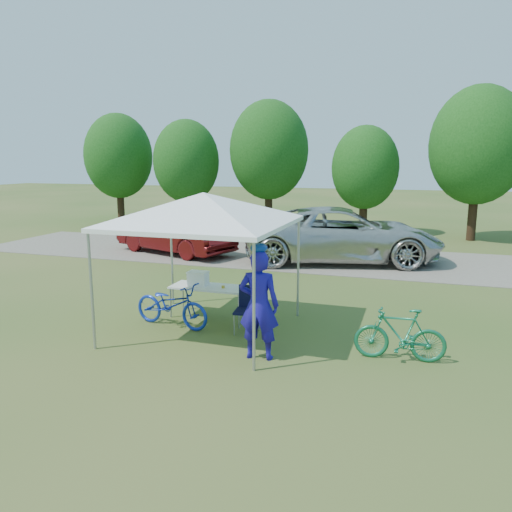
{
  "coord_description": "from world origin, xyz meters",
  "views": [
    {
      "loc": [
        3.87,
        -8.64,
        3.34
      ],
      "look_at": [
        0.39,
        2.0,
        1.17
      ],
      "focal_mm": 35.0,
      "sensor_mm": 36.0,
      "label": 1
    }
  ],
  "objects_px": {
    "sedan": "(175,232)",
    "bike_blue": "(172,305)",
    "bike_green": "(400,334)",
    "minivan": "(342,234)",
    "folding_table": "(209,288)",
    "folding_chair": "(248,305)",
    "cooler": "(198,278)",
    "cyclist": "(259,305)"
  },
  "relations": [
    {
      "from": "folding_chair",
      "to": "bike_green",
      "type": "bearing_deg",
      "value": -18.86
    },
    {
      "from": "folding_chair",
      "to": "bike_green",
      "type": "height_order",
      "value": "bike_green"
    },
    {
      "from": "folding_table",
      "to": "cyclist",
      "type": "bearing_deg",
      "value": -47.17
    },
    {
      "from": "cooler",
      "to": "minivan",
      "type": "relative_size",
      "value": 0.07
    },
    {
      "from": "sedan",
      "to": "folding_table",
      "type": "bearing_deg",
      "value": -128.21
    },
    {
      "from": "minivan",
      "to": "sedan",
      "type": "relative_size",
      "value": 1.38
    },
    {
      "from": "cooler",
      "to": "folding_table",
      "type": "bearing_deg",
      "value": 0.0
    },
    {
      "from": "bike_green",
      "to": "minivan",
      "type": "height_order",
      "value": "minivan"
    },
    {
      "from": "folding_table",
      "to": "cooler",
      "type": "bearing_deg",
      "value": -180.0
    },
    {
      "from": "folding_chair",
      "to": "bike_green",
      "type": "xyz_separation_m",
      "value": [
        2.9,
        -0.6,
        -0.08
      ]
    },
    {
      "from": "cooler",
      "to": "bike_blue",
      "type": "xyz_separation_m",
      "value": [
        -0.22,
        -0.82,
        -0.38
      ]
    },
    {
      "from": "bike_green",
      "to": "sedan",
      "type": "xyz_separation_m",
      "value": [
        -8.1,
        7.61,
        0.33
      ]
    },
    {
      "from": "bike_blue",
      "to": "bike_green",
      "type": "xyz_separation_m",
      "value": [
        4.46,
        -0.38,
        -0.0
      ]
    },
    {
      "from": "minivan",
      "to": "cyclist",
      "type": "bearing_deg",
      "value": 165.12
    },
    {
      "from": "bike_green",
      "to": "sedan",
      "type": "bearing_deg",
      "value": -137.28
    },
    {
      "from": "folding_chair",
      "to": "sedan",
      "type": "bearing_deg",
      "value": 119.51
    },
    {
      "from": "cyclist",
      "to": "bike_green",
      "type": "height_order",
      "value": "cyclist"
    },
    {
      "from": "bike_blue",
      "to": "bike_green",
      "type": "relative_size",
      "value": 1.14
    },
    {
      "from": "cyclist",
      "to": "minivan",
      "type": "relative_size",
      "value": 0.29
    },
    {
      "from": "cyclist",
      "to": "sedan",
      "type": "relative_size",
      "value": 0.4
    },
    {
      "from": "bike_green",
      "to": "minivan",
      "type": "distance_m",
      "value": 8.29
    },
    {
      "from": "folding_chair",
      "to": "cyclist",
      "type": "distance_m",
      "value": 1.45
    },
    {
      "from": "folding_table",
      "to": "folding_chair",
      "type": "relative_size",
      "value": 1.82
    },
    {
      "from": "cyclist",
      "to": "folding_table",
      "type": "bearing_deg",
      "value": -52.1
    },
    {
      "from": "minivan",
      "to": "sedan",
      "type": "xyz_separation_m",
      "value": [
        -5.93,
        -0.37,
        -0.13
      ]
    },
    {
      "from": "cooler",
      "to": "sedan",
      "type": "bearing_deg",
      "value": 121.01
    },
    {
      "from": "minivan",
      "to": "sedan",
      "type": "height_order",
      "value": "minivan"
    },
    {
      "from": "sedan",
      "to": "bike_blue",
      "type": "bearing_deg",
      "value": -134.18
    },
    {
      "from": "cooler",
      "to": "bike_blue",
      "type": "relative_size",
      "value": 0.24
    },
    {
      "from": "cooler",
      "to": "minivan",
      "type": "bearing_deg",
      "value": 73.08
    },
    {
      "from": "cyclist",
      "to": "bike_green",
      "type": "xyz_separation_m",
      "value": [
        2.28,
        0.65,
        -0.48
      ]
    },
    {
      "from": "folding_chair",
      "to": "minivan",
      "type": "relative_size",
      "value": 0.14
    },
    {
      "from": "folding_table",
      "to": "bike_green",
      "type": "bearing_deg",
      "value": -16.65
    },
    {
      "from": "folding_table",
      "to": "bike_blue",
      "type": "relative_size",
      "value": 0.95
    },
    {
      "from": "bike_blue",
      "to": "minivan",
      "type": "height_order",
      "value": "minivan"
    },
    {
      "from": "cooler",
      "to": "bike_green",
      "type": "relative_size",
      "value": 0.28
    },
    {
      "from": "folding_table",
      "to": "sedan",
      "type": "bearing_deg",
      "value": 122.67
    },
    {
      "from": "cyclist",
      "to": "minivan",
      "type": "bearing_deg",
      "value": -95.64
    },
    {
      "from": "folding_table",
      "to": "cooler",
      "type": "distance_m",
      "value": 0.33
    },
    {
      "from": "bike_blue",
      "to": "folding_table",
      "type": "bearing_deg",
      "value": -20.56
    },
    {
      "from": "cyclist",
      "to": "minivan",
      "type": "height_order",
      "value": "cyclist"
    },
    {
      "from": "bike_green",
      "to": "sedan",
      "type": "distance_m",
      "value": 11.12
    }
  ]
}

